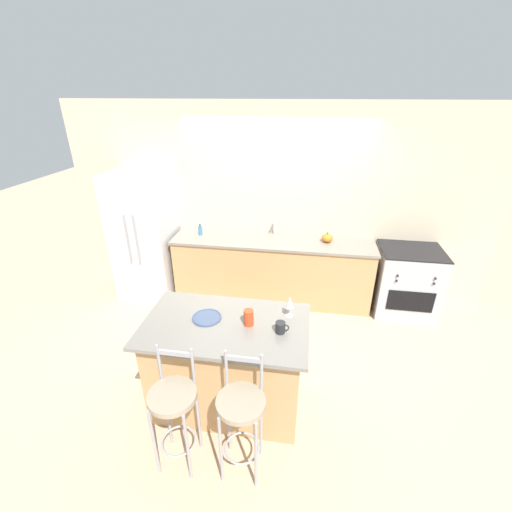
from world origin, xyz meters
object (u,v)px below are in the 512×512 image
oven_range (406,281)px  bar_stool_near (174,407)px  bar_stool_far (241,414)px  dinner_plate (207,317)px  refrigerator (146,235)px  tumbler_cup (249,318)px  wine_glass (290,303)px  pumpkin_decoration (327,238)px  soap_bottle (200,230)px  coffee_mug (281,327)px

oven_range → bar_stool_near: bar_stool_near is taller
bar_stool_far → dinner_plate: bearing=123.3°
refrigerator → tumbler_cup: (1.85, -1.88, 0.11)m
wine_glass → pumpkin_decoration: 1.85m
bar_stool_near → wine_glass: size_ratio=5.29×
bar_stool_far → soap_bottle: same height
oven_range → bar_stool_near: 3.46m
oven_range → pumpkin_decoration: (-1.11, 0.07, 0.53)m
oven_range → soap_bottle: bearing=179.0°
soap_bottle → wine_glass: bearing=-52.0°
coffee_mug → dinner_plate: bearing=172.0°
refrigerator → dinner_plate: size_ratio=6.85×
coffee_mug → pumpkin_decoration: 2.10m
oven_range → dinner_plate: dinner_plate is taller
refrigerator → coffee_mug: refrigerator is taller
dinner_plate → soap_bottle: 2.05m
dinner_plate → coffee_mug: (0.68, -0.10, 0.04)m
wine_glass → coffee_mug: size_ratio=1.73×
bar_stool_far → wine_glass: (0.29, 0.83, 0.48)m
wine_glass → oven_range: bearing=49.3°
refrigerator → dinner_plate: refrigerator is taller
wine_glass → coffee_mug: wine_glass is taller
bar_stool_far → dinner_plate: size_ratio=4.11×
dinner_plate → soap_bottle: bearing=108.9°
dinner_plate → wine_glass: wine_glass is taller
oven_range → bar_stool_near: size_ratio=0.85×
oven_range → dinner_plate: size_ratio=3.47×
refrigerator → tumbler_cup: 2.64m
dinner_plate → wine_glass: (0.73, 0.15, 0.14)m
refrigerator → bar_stool_near: 2.91m
bar_stool_far → bar_stool_near: bearing=-177.7°
coffee_mug → pumpkin_decoration: size_ratio=0.80×
oven_range → bar_stool_far: 3.12m
dinner_plate → coffee_mug: size_ratio=2.23×
dinner_plate → bar_stool_far: bearing=-56.7°
coffee_mug → soap_bottle: soap_bottle is taller
bar_stool_near → coffee_mug: bearing=38.8°
oven_range → wine_glass: 2.37m
bar_stool_far → pumpkin_decoration: size_ratio=7.32×
coffee_mug → bar_stool_near: bearing=-141.2°
coffee_mug → soap_bottle: (-1.34, 2.03, 0.00)m
oven_range → refrigerator: bearing=-179.4°
bar_stool_far → pumpkin_decoration: bearing=75.6°
bar_stool_near → refrigerator: bearing=118.5°
refrigerator → tumbler_cup: refrigerator is taller
refrigerator → bar_stool_near: (1.38, -2.54, -0.30)m
bar_stool_far → coffee_mug: (0.23, 0.58, 0.38)m
pumpkin_decoration → soap_bottle: soap_bottle is taller
dinner_plate → oven_range: bearing=40.2°
dinner_plate → pumpkin_decoration: (1.12, 1.95, 0.04)m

